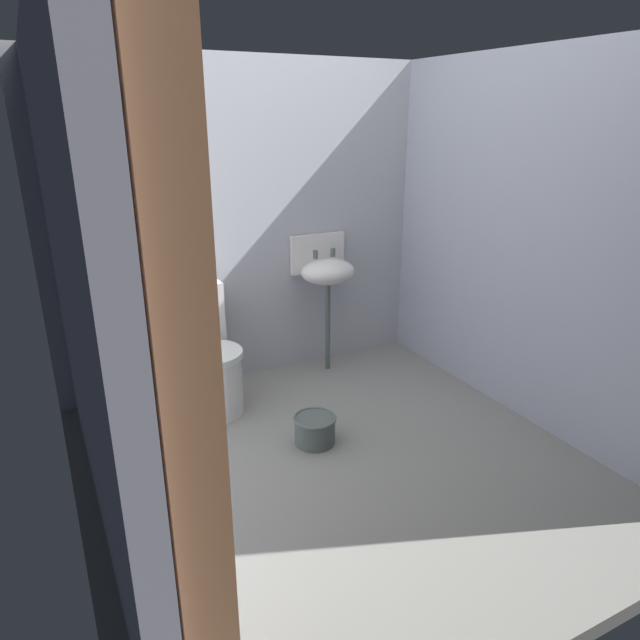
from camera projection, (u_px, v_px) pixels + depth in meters
ground_plane at (345, 459)px, 3.23m from camera, size 2.80×2.87×0.08m
wall_back at (255, 225)px, 3.91m from camera, size 2.80×0.10×2.16m
wall_left at (79, 297)px, 2.39m from camera, size 0.10×2.67×2.16m
wall_right at (518, 240)px, 3.46m from camera, size 0.10×2.67×2.16m
wooden_door_post at (187, 414)px, 1.46m from camera, size 0.16×0.16×2.16m
toilet_near_wall at (207, 361)px, 3.62m from camera, size 0.41×0.60×0.78m
sink at (326, 270)px, 4.04m from camera, size 0.42×0.35×0.99m
bucket at (315, 429)px, 3.28m from camera, size 0.25×0.25×0.17m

